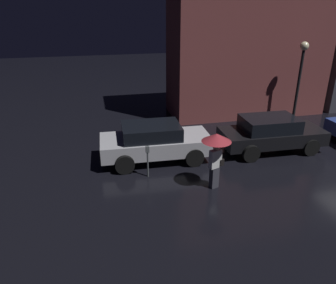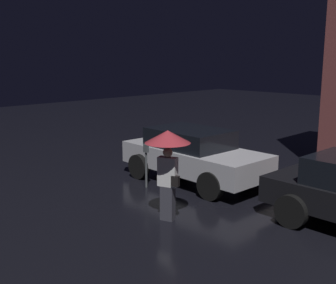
# 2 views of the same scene
# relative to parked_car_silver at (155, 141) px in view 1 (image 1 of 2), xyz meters

# --- Properties ---
(building_facade_left) EXTENTS (8.24, 3.00, 8.18)m
(building_facade_left) POSITION_rel_parked_car_silver_xyz_m (6.04, 5.00, 3.31)
(building_facade_left) COLOR brown
(building_facade_left) RESTS_ON ground
(parked_car_silver) EXTENTS (4.29, 1.99, 1.47)m
(parked_car_silver) POSITION_rel_parked_car_silver_xyz_m (0.00, 0.00, 0.00)
(parked_car_silver) COLOR #B7B7BF
(parked_car_silver) RESTS_ON ground
(parked_car_black) EXTENTS (4.29, 1.92, 1.45)m
(parked_car_black) POSITION_rel_parked_car_silver_xyz_m (4.86, -0.18, -0.02)
(parked_car_black) COLOR black
(parked_car_black) RESTS_ON ground
(pedestrian_with_umbrella) EXTENTS (0.96, 0.96, 1.94)m
(pedestrian_with_umbrella) POSITION_rel_parked_car_silver_xyz_m (1.53, -2.52, 0.74)
(pedestrian_with_umbrella) COLOR #383842
(pedestrian_with_umbrella) RESTS_ON ground
(parking_meter) EXTENTS (0.12, 0.10, 1.18)m
(parking_meter) POSITION_rel_parked_car_silver_xyz_m (-0.50, -1.30, -0.05)
(parking_meter) COLOR #4C5154
(parking_meter) RESTS_ON ground
(street_lamp_near) EXTENTS (0.41, 0.41, 4.04)m
(street_lamp_near) POSITION_rel_parked_car_silver_xyz_m (7.72, 2.58, 2.03)
(street_lamp_near) COLOR black
(street_lamp_near) RESTS_ON ground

